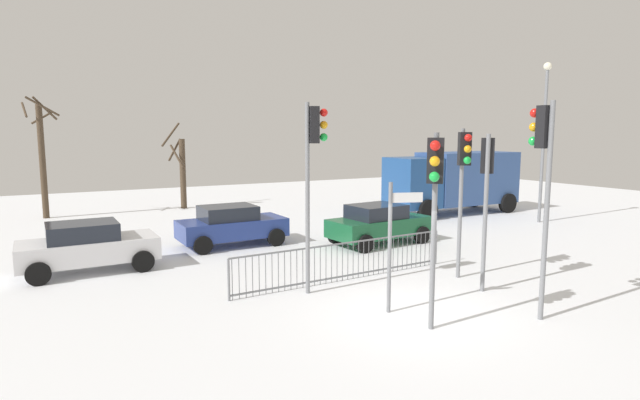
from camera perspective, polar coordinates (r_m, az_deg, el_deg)
ground_plane at (r=11.83m, az=10.87°, el=-12.63°), size 60.00×60.00×0.00m
traffic_light_mid_right at (r=12.52m, az=-0.81°, el=5.09°), size 0.56×0.36×4.81m
traffic_light_mid_left at (r=11.79m, az=23.93°, el=4.04°), size 0.33×0.57×4.74m
traffic_light_foreground_right at (r=13.52m, az=18.30°, el=2.54°), size 0.46×0.47×4.04m
traffic_light_rear_right at (r=10.27m, az=12.83°, el=1.39°), size 0.47×0.47×4.07m
traffic_light_foreground_left at (r=14.33m, az=15.91°, el=3.32°), size 0.40×0.53×4.19m
direction_sign_post at (r=11.46m, az=8.19°, el=-4.51°), size 0.75×0.30×2.98m
pedestrian_guard_railing at (r=14.08m, az=2.87°, el=-6.87°), size 6.86×0.38×1.07m
car_blue_trailing at (r=18.57m, az=-10.01°, el=-2.78°), size 3.83×1.99×1.47m
car_white_near at (r=16.38m, az=-24.78°, el=-4.74°), size 3.84×2.00×1.47m
car_green_mid at (r=18.72m, az=6.62°, el=-2.63°), size 3.94×2.23×1.47m
delivery_truck at (r=26.52m, az=14.84°, el=2.27°), size 7.07×2.76×3.10m
street_lamp at (r=25.02m, az=24.00°, el=7.58°), size 0.36×0.36×7.18m
bare_tree_left at (r=28.39m, az=-15.37°, el=3.29°), size 1.25×1.71×4.65m
bare_tree_centre at (r=27.43m, az=-28.90°, el=4.33°), size 1.59×1.48×5.74m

